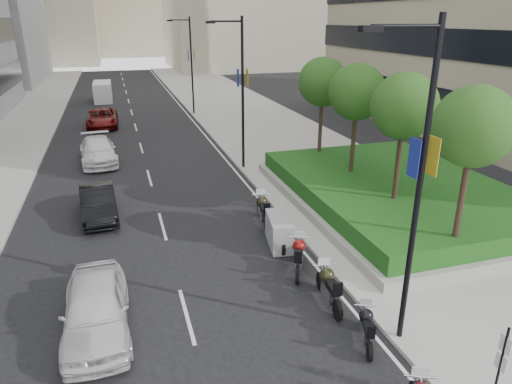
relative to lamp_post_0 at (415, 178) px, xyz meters
name	(u,v)px	position (x,y,z in m)	size (l,w,h in m)	color
sidewalk_right	(258,124)	(4.86, 29.00, -4.99)	(10.00, 100.00, 0.15)	#9E9B93
lane_edge	(199,128)	(-0.44, 29.00, -5.06)	(0.12, 100.00, 0.01)	silver
lane_centre	(137,132)	(-5.64, 29.00, -5.06)	(0.12, 100.00, 0.01)	silver
planter	(395,199)	(5.86, 9.00, -4.72)	(10.00, 14.00, 0.40)	#98978D
hedge	(397,188)	(5.86, 9.00, -4.12)	(9.40, 13.40, 0.80)	#1C4B15
tree_0	(474,127)	(4.36, 3.00, 0.36)	(2.80, 2.80, 6.30)	#332319
tree_1	(404,107)	(4.36, 7.00, 0.36)	(2.80, 2.80, 6.30)	#332319
tree_2	(357,93)	(4.36, 11.00, 0.36)	(2.80, 2.80, 6.30)	#332319
tree_3	(323,82)	(4.36, 15.00, 0.36)	(2.80, 2.80, 6.30)	#332319
lamp_post_0	(415,178)	(0.00, 0.00, 0.00)	(2.34, 0.45, 9.00)	black
lamp_post_1	(240,87)	(0.00, 17.00, 0.00)	(2.34, 0.45, 9.00)	black
lamp_post_2	(190,61)	(0.00, 35.00, 0.00)	(2.34, 0.45, 9.00)	black
parking_sign	(500,366)	(0.66, -3.00, -3.61)	(0.06, 0.32, 2.50)	black
motorcycle_2	(367,327)	(-0.85, 0.20, -4.54)	(0.91, 1.86, 0.97)	black
motorcycle_3	(329,287)	(-1.04, 2.30, -4.44)	(0.78, 2.34, 1.17)	black
motorcycle_4	(299,256)	(-1.20, 4.54, -4.45)	(1.12, 2.16, 1.15)	black
motorcycle_5	(279,232)	(-1.21, 6.67, -4.44)	(1.17, 2.18, 1.26)	black
motorcycle_6	(263,210)	(-1.16, 8.96, -4.41)	(0.83, 2.47, 1.23)	black
car_a	(96,308)	(-8.31, 3.02, -4.26)	(1.90, 4.73, 1.61)	silver
car_b	(98,203)	(-8.38, 11.92, -4.34)	(1.54, 4.42, 1.46)	black
car_c	(98,151)	(-8.51, 21.19, -4.29)	(2.19, 5.38, 1.56)	white
car_d	(102,118)	(-8.33, 32.10, -4.30)	(2.52, 5.47, 1.52)	#5E0C0B
delivery_van	(103,93)	(-8.34, 45.63, -4.08)	(1.96, 5.04, 2.11)	white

